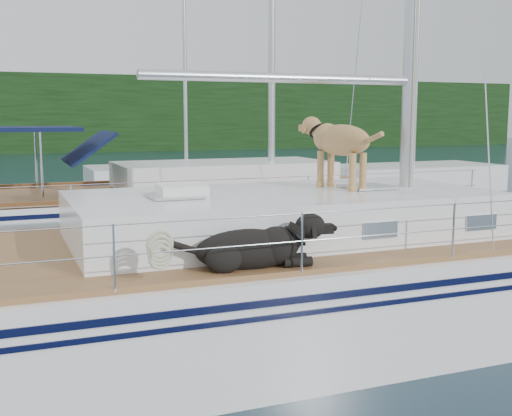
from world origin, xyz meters
name	(u,v)px	position (x,y,z in m)	size (l,w,h in m)	color
ground	(225,340)	(0.00, 0.00, 0.00)	(120.00, 120.00, 0.00)	black
tree_line	(32,113)	(0.00, 45.00, 3.00)	(90.00, 3.00, 6.00)	black
shore_bank	(33,144)	(0.00, 46.20, 0.60)	(92.00, 1.00, 1.20)	#595147
main_sailboat	(232,286)	(0.10, 0.00, 0.68)	(12.00, 3.80, 14.01)	white
neighbor_sailboat	(178,212)	(1.17, 6.62, 0.63)	(11.00, 3.50, 13.30)	white
bg_boat_center	(187,178)	(4.00, 16.00, 0.45)	(7.20, 3.00, 11.65)	white
bg_boat_east	(413,178)	(12.00, 13.00, 0.46)	(6.40, 3.00, 11.65)	white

